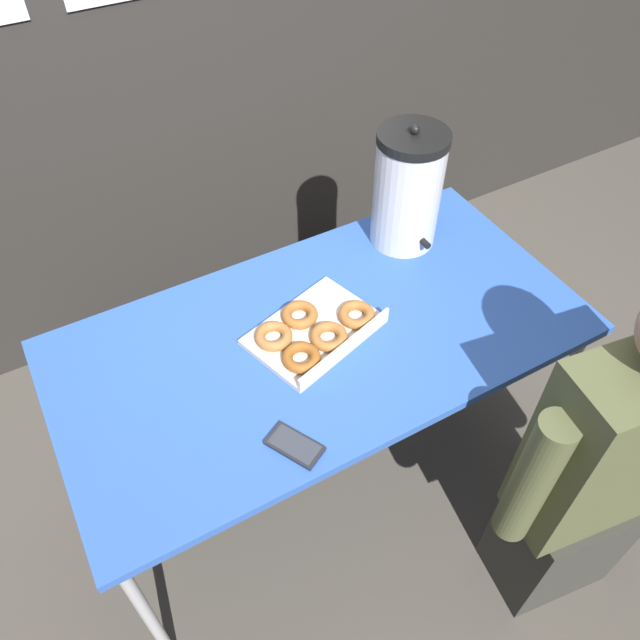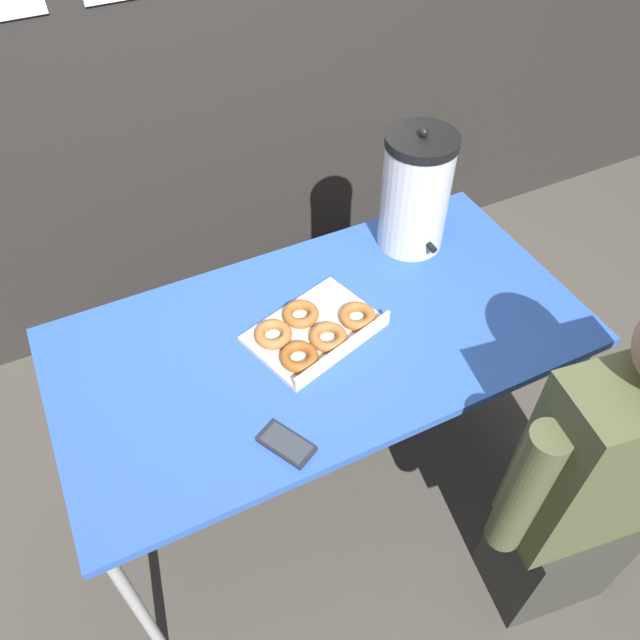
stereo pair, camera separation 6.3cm
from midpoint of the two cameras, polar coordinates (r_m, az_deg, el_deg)
name	(u,v)px [view 2 (the right image)]	position (r m, az deg, el deg)	size (l,w,h in m)	color
ground_plane	(321,469)	(2.36, 0.88, -13.52)	(12.00, 12.00, 0.00)	#4C473F
folding_table	(321,345)	(1.77, 1.15, -2.31)	(1.48, 0.76, 0.76)	#2D56B2
donut_box	(314,331)	(1.72, 0.50, -1.07)	(0.41, 0.33, 0.05)	beige
coffee_urn	(416,192)	(1.93, 9.67, 11.44)	(0.21, 0.24, 0.40)	silver
cell_phone	(287,444)	(1.52, -1.88, -11.29)	(0.13, 0.15, 0.01)	black
person_seated	(595,488)	(1.81, 24.76, -13.83)	(0.57, 0.28, 1.26)	#33332D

